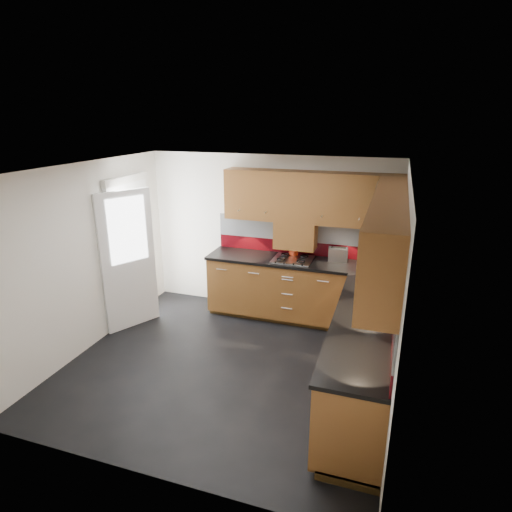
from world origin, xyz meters
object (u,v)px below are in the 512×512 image
(gas_hob, at_px, (292,259))
(toaster, at_px, (338,254))
(food_processor, at_px, (377,269))
(utensil_pot, at_px, (294,249))

(gas_hob, bearing_deg, toaster, 16.33)
(gas_hob, xyz_separation_m, toaster, (0.62, 0.18, 0.08))
(food_processor, bearing_deg, gas_hob, 161.97)
(gas_hob, distance_m, utensil_pot, 0.22)
(utensil_pot, height_order, toaster, utensil_pot)
(utensil_pot, bearing_deg, toaster, -1.56)
(gas_hob, height_order, utensil_pot, utensil_pot)
(gas_hob, distance_m, food_processor, 1.26)
(utensil_pot, bearing_deg, gas_hob, -81.89)
(utensil_pot, xyz_separation_m, food_processor, (1.22, -0.59, 0.04))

